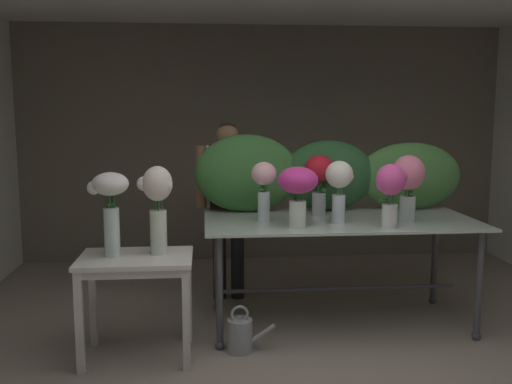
{
  "coord_description": "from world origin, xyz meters",
  "views": [
    {
      "loc": [
        -0.67,
        -2.85,
        1.71
      ],
      "look_at": [
        -0.3,
        1.35,
        1.11
      ],
      "focal_mm": 40.38,
      "sensor_mm": 36.0,
      "label": 1
    }
  ],
  "objects_px": {
    "florist": "(228,192)",
    "vase_ivory_ranunculus": "(339,184)",
    "vase_cream_lisianthus_tall": "(157,201)",
    "display_table_glass": "(339,233)",
    "vase_crimson_dahlias": "(319,176)",
    "vase_magenta_carnations": "(298,187)",
    "vase_white_roses_tall": "(110,202)",
    "vase_fuchsia_hydrangea": "(390,188)",
    "watering_can": "(240,335)",
    "vase_blush_tulips": "(264,184)",
    "vase_rosy_anemones": "(408,180)",
    "side_table_white": "(136,270)"
  },
  "relations": [
    {
      "from": "vase_white_roses_tall",
      "to": "vase_rosy_anemones",
      "type": "bearing_deg",
      "value": 8.45
    },
    {
      "from": "display_table_glass",
      "to": "vase_cream_lisianthus_tall",
      "type": "bearing_deg",
      "value": -162.53
    },
    {
      "from": "vase_ivory_ranunculus",
      "to": "watering_can",
      "type": "xyz_separation_m",
      "value": [
        -0.77,
        -0.32,
        -1.04
      ]
    },
    {
      "from": "vase_magenta_carnations",
      "to": "vase_white_roses_tall",
      "type": "bearing_deg",
      "value": -170.96
    },
    {
      "from": "display_table_glass",
      "to": "vase_fuchsia_hydrangea",
      "type": "bearing_deg",
      "value": -53.53
    },
    {
      "from": "vase_white_roses_tall",
      "to": "florist",
      "type": "bearing_deg",
      "value": 55.27
    },
    {
      "from": "vase_cream_lisianthus_tall",
      "to": "vase_magenta_carnations",
      "type": "bearing_deg",
      "value": 8.74
    },
    {
      "from": "vase_rosy_anemones",
      "to": "vase_magenta_carnations",
      "type": "relative_size",
      "value": 1.16
    },
    {
      "from": "side_table_white",
      "to": "vase_ivory_ranunculus",
      "type": "distance_m",
      "value": 1.62
    },
    {
      "from": "vase_crimson_dahlias",
      "to": "vase_cream_lisianthus_tall",
      "type": "xyz_separation_m",
      "value": [
        -1.25,
        -0.63,
        -0.09
      ]
    },
    {
      "from": "vase_cream_lisianthus_tall",
      "to": "vase_rosy_anemones",
      "type": "bearing_deg",
      "value": 8.2
    },
    {
      "from": "display_table_glass",
      "to": "florist",
      "type": "distance_m",
      "value": 1.14
    },
    {
      "from": "display_table_glass",
      "to": "vase_ivory_ranunculus",
      "type": "height_order",
      "value": "vase_ivory_ranunculus"
    },
    {
      "from": "vase_ivory_ranunculus",
      "to": "watering_can",
      "type": "height_order",
      "value": "vase_ivory_ranunculus"
    },
    {
      "from": "florist",
      "to": "vase_blush_tulips",
      "type": "bearing_deg",
      "value": -72.76
    },
    {
      "from": "vase_crimson_dahlias",
      "to": "watering_can",
      "type": "bearing_deg",
      "value": -136.0
    },
    {
      "from": "display_table_glass",
      "to": "vase_crimson_dahlias",
      "type": "xyz_separation_m",
      "value": [
        -0.13,
        0.19,
        0.43
      ]
    },
    {
      "from": "vase_ivory_ranunculus",
      "to": "vase_fuchsia_hydrangea",
      "type": "distance_m",
      "value": 0.39
    },
    {
      "from": "display_table_glass",
      "to": "side_table_white",
      "type": "bearing_deg",
      "value": -162.3
    },
    {
      "from": "florist",
      "to": "vase_white_roses_tall",
      "type": "height_order",
      "value": "florist"
    },
    {
      "from": "display_table_glass",
      "to": "vase_crimson_dahlias",
      "type": "distance_m",
      "value": 0.49
    },
    {
      "from": "side_table_white",
      "to": "watering_can",
      "type": "height_order",
      "value": "side_table_white"
    },
    {
      "from": "vase_cream_lisianthus_tall",
      "to": "vase_fuchsia_hydrangea",
      "type": "bearing_deg",
      "value": 2.14
    },
    {
      "from": "vase_fuchsia_hydrangea",
      "to": "vase_white_roses_tall",
      "type": "xyz_separation_m",
      "value": [
        -1.97,
        -0.12,
        -0.05
      ]
    },
    {
      "from": "vase_cream_lisianthus_tall",
      "to": "display_table_glass",
      "type": "bearing_deg",
      "value": 17.47
    },
    {
      "from": "vase_blush_tulips",
      "to": "vase_cream_lisianthus_tall",
      "type": "bearing_deg",
      "value": -153.51
    },
    {
      "from": "vase_cream_lisianthus_tall",
      "to": "vase_crimson_dahlias",
      "type": "bearing_deg",
      "value": 26.52
    },
    {
      "from": "vase_blush_tulips",
      "to": "vase_white_roses_tall",
      "type": "distance_m",
      "value": 1.17
    },
    {
      "from": "vase_rosy_anemones",
      "to": "vase_cream_lisianthus_tall",
      "type": "height_order",
      "value": "vase_rosy_anemones"
    },
    {
      "from": "vase_fuchsia_hydrangea",
      "to": "vase_blush_tulips",
      "type": "bearing_deg",
      "value": 159.9
    },
    {
      "from": "display_table_glass",
      "to": "vase_rosy_anemones",
      "type": "height_order",
      "value": "vase_rosy_anemones"
    },
    {
      "from": "florist",
      "to": "vase_fuchsia_hydrangea",
      "type": "height_order",
      "value": "florist"
    },
    {
      "from": "side_table_white",
      "to": "vase_magenta_carnations",
      "type": "xyz_separation_m",
      "value": [
        1.15,
        0.21,
        0.54
      ]
    },
    {
      "from": "florist",
      "to": "vase_crimson_dahlias",
      "type": "bearing_deg",
      "value": -36.81
    },
    {
      "from": "vase_white_roses_tall",
      "to": "watering_can",
      "type": "height_order",
      "value": "vase_white_roses_tall"
    },
    {
      "from": "vase_blush_tulips",
      "to": "vase_magenta_carnations",
      "type": "distance_m",
      "value": 0.32
    },
    {
      "from": "vase_crimson_dahlias",
      "to": "vase_blush_tulips",
      "type": "bearing_deg",
      "value": -153.44
    },
    {
      "from": "florist",
      "to": "vase_fuchsia_hydrangea",
      "type": "bearing_deg",
      "value": -44.35
    },
    {
      "from": "vase_fuchsia_hydrangea",
      "to": "vase_cream_lisianthus_tall",
      "type": "height_order",
      "value": "vase_cream_lisianthus_tall"
    },
    {
      "from": "vase_blush_tulips",
      "to": "vase_magenta_carnations",
      "type": "height_order",
      "value": "vase_blush_tulips"
    },
    {
      "from": "florist",
      "to": "vase_ivory_ranunculus",
      "type": "relative_size",
      "value": 3.37
    },
    {
      "from": "vase_blush_tulips",
      "to": "vase_rosy_anemones",
      "type": "xyz_separation_m",
      "value": [
        1.09,
        -0.12,
        0.03
      ]
    },
    {
      "from": "vase_crimson_dahlias",
      "to": "vase_rosy_anemones",
      "type": "height_order",
      "value": "vase_rosy_anemones"
    },
    {
      "from": "vase_fuchsia_hydrangea",
      "to": "vase_white_roses_tall",
      "type": "bearing_deg",
      "value": -176.61
    },
    {
      "from": "vase_white_roses_tall",
      "to": "watering_can",
      "type": "relative_size",
      "value": 1.64
    },
    {
      "from": "vase_fuchsia_hydrangea",
      "to": "watering_can",
      "type": "height_order",
      "value": "vase_fuchsia_hydrangea"
    },
    {
      "from": "florist",
      "to": "vase_cream_lisianthus_tall",
      "type": "height_order",
      "value": "florist"
    },
    {
      "from": "vase_ivory_ranunculus",
      "to": "vase_crimson_dahlias",
      "type": "height_order",
      "value": "vase_crimson_dahlias"
    },
    {
      "from": "side_table_white",
      "to": "vase_cream_lisianthus_tall",
      "type": "relative_size",
      "value": 1.26
    },
    {
      "from": "display_table_glass",
      "to": "vase_magenta_carnations",
      "type": "distance_m",
      "value": 0.63
    }
  ]
}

